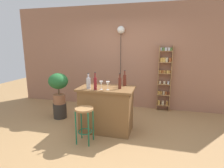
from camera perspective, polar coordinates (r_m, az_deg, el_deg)
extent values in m
plane|color=#A37A4C|center=(3.70, -2.99, -15.98)|extent=(12.00, 12.00, 0.00)
cube|color=#9E6B51|center=(5.17, 3.38, 8.28)|extent=(6.40, 0.10, 2.80)
cube|color=brown|center=(3.79, -1.69, -8.11)|extent=(1.01, 0.60, 0.87)
cube|color=brown|center=(3.66, -1.74, -1.42)|extent=(1.10, 0.65, 0.04)
cylinder|color=#196642|center=(3.36, -11.16, -13.40)|extent=(0.02, 0.02, 0.62)
cylinder|color=#196642|center=(3.27, -7.35, -13.99)|extent=(0.02, 0.02, 0.62)
cylinder|color=#196642|center=(3.55, -9.51, -11.88)|extent=(0.02, 0.02, 0.62)
cylinder|color=#196642|center=(3.47, -5.88, -12.37)|extent=(0.02, 0.02, 0.62)
torus|color=#196642|center=(3.45, -8.42, -14.40)|extent=(0.25, 0.25, 0.02)
cylinder|color=#9E7042|center=(3.29, -8.65, -7.72)|extent=(0.33, 0.33, 0.03)
cube|color=#9E7042|center=(5.01, 14.13, 1.65)|extent=(0.02, 0.13, 1.73)
cube|color=#9E7042|center=(5.02, 17.84, 1.45)|extent=(0.02, 0.13, 1.73)
cube|color=#9E7042|center=(5.18, 15.52, -6.32)|extent=(0.31, 0.13, 0.02)
cylinder|color=gold|center=(5.17, 14.35, -5.56)|extent=(0.06, 0.06, 0.11)
cylinder|color=beige|center=(5.16, 15.50, -5.67)|extent=(0.06, 0.06, 0.11)
cylinder|color=#AD7A38|center=(5.17, 16.76, -5.71)|extent=(0.06, 0.06, 0.11)
cube|color=#9E7042|center=(5.10, 15.71, -3.24)|extent=(0.31, 0.13, 0.02)
cylinder|color=gold|center=(5.08, 14.34, -2.64)|extent=(0.05, 0.05, 0.08)
cylinder|color=#AD7A38|center=(5.09, 15.05, -2.65)|extent=(0.05, 0.05, 0.08)
cylinder|color=beige|center=(5.09, 15.78, -2.67)|extent=(0.05, 0.05, 0.08)
cylinder|color=#994C23|center=(5.08, 16.41, -2.74)|extent=(0.05, 0.05, 0.08)
cylinder|color=brown|center=(5.08, 17.22, -2.79)|extent=(0.05, 0.05, 0.08)
cube|color=#9E7042|center=(5.04, 15.89, -0.07)|extent=(0.31, 0.13, 0.02)
cylinder|color=beige|center=(5.02, 14.66, 0.51)|extent=(0.06, 0.06, 0.08)
cylinder|color=beige|center=(5.03, 16.00, 0.45)|extent=(0.06, 0.06, 0.08)
cylinder|color=silver|center=(5.02, 17.14, 0.38)|extent=(0.06, 0.06, 0.08)
cube|color=#9E7042|center=(4.98, 16.08, 3.18)|extent=(0.31, 0.13, 0.02)
cylinder|color=#AD7A38|center=(4.98, 14.73, 3.78)|extent=(0.06, 0.06, 0.07)
cylinder|color=#994C23|center=(4.97, 15.41, 3.74)|extent=(0.06, 0.06, 0.07)
cylinder|color=#AD7A38|center=(4.97, 16.01, 3.70)|extent=(0.06, 0.06, 0.07)
cylinder|color=gold|center=(4.98, 16.93, 3.65)|extent=(0.06, 0.06, 0.07)
cylinder|color=#AD7A38|center=(4.98, 17.46, 3.62)|extent=(0.06, 0.06, 0.07)
cube|color=#9E7042|center=(4.95, 16.28, 6.48)|extent=(0.31, 0.13, 0.02)
cylinder|color=gold|center=(4.94, 15.05, 7.29)|extent=(0.07, 0.07, 0.11)
cylinder|color=gold|center=(4.94, 15.86, 7.25)|extent=(0.07, 0.07, 0.11)
cylinder|color=beige|center=(4.95, 16.68, 7.21)|extent=(0.07, 0.07, 0.11)
cylinder|color=#994C23|center=(4.94, 17.64, 7.14)|extent=(0.07, 0.07, 0.11)
cube|color=#9E7042|center=(4.93, 16.48, 9.82)|extent=(0.31, 0.13, 0.02)
cylinder|color=silver|center=(4.94, 14.98, 10.47)|extent=(0.06, 0.06, 0.08)
cylinder|color=#4C7033|center=(4.93, 15.72, 10.42)|extent=(0.06, 0.06, 0.08)
cylinder|color=silver|center=(4.92, 16.47, 10.38)|extent=(0.06, 0.06, 0.08)
cylinder|color=silver|center=(4.94, 17.35, 10.33)|extent=(0.06, 0.06, 0.08)
cylinder|color=#4C7033|center=(4.93, 18.02, 10.29)|extent=(0.06, 0.06, 0.08)
cylinder|color=#2D2823|center=(4.67, -15.87, -7.94)|extent=(0.32, 0.32, 0.36)
cylinder|color=#935B3D|center=(4.58, -16.08, -4.49)|extent=(0.28, 0.28, 0.23)
cylinder|color=brown|center=(4.53, -16.22, -2.14)|extent=(0.03, 0.03, 0.16)
ellipsoid|color=#23602D|center=(4.48, -16.40, 0.88)|extent=(0.47, 0.42, 0.37)
cylinder|color=#5B2319|center=(3.54, 2.44, 0.19)|extent=(0.06, 0.06, 0.21)
cylinder|color=#5B2319|center=(3.51, 2.46, 2.53)|extent=(0.02, 0.02, 0.08)
cylinder|color=black|center=(3.50, 2.47, 3.29)|extent=(0.03, 0.03, 0.01)
cylinder|color=maroon|center=(3.47, -5.24, 0.10)|extent=(0.06, 0.06, 0.23)
cylinder|color=maroon|center=(3.44, -5.29, 2.71)|extent=(0.02, 0.02, 0.09)
cylinder|color=black|center=(3.44, -5.31, 3.55)|extent=(0.03, 0.03, 0.01)
cylinder|color=#5B2319|center=(3.80, 3.97, 1.12)|extent=(0.07, 0.07, 0.23)
cylinder|color=#5B2319|center=(3.77, 4.00, 3.48)|extent=(0.03, 0.03, 0.09)
cylinder|color=black|center=(3.76, 4.01, 4.24)|extent=(0.03, 0.03, 0.01)
cylinder|color=#B2B2B7|center=(3.56, -7.34, 0.20)|extent=(0.08, 0.08, 0.21)
cylinder|color=#B2B2B7|center=(3.53, -7.40, 2.54)|extent=(0.03, 0.03, 0.08)
cylinder|color=black|center=(3.53, -7.42, 3.30)|extent=(0.03, 0.03, 0.01)
cylinder|color=silver|center=(3.47, -1.31, -1.81)|extent=(0.06, 0.06, 0.00)
cylinder|color=silver|center=(3.46, -1.31, -1.17)|extent=(0.01, 0.01, 0.07)
cone|color=silver|center=(3.44, -1.32, 0.13)|extent=(0.07, 0.07, 0.08)
cylinder|color=silver|center=(3.51, -3.39, -1.66)|extent=(0.06, 0.06, 0.00)
cylinder|color=silver|center=(3.50, -3.40, -1.03)|extent=(0.01, 0.01, 0.07)
cone|color=silver|center=(3.48, -3.41, 0.25)|extent=(0.07, 0.07, 0.08)
cylinder|color=black|center=(5.11, 2.68, 4.48)|extent=(0.01, 0.01, 2.13)
sphere|color=white|center=(5.08, 2.80, 16.51)|extent=(0.20, 0.20, 0.20)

